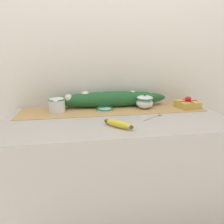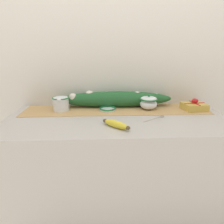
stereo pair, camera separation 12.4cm
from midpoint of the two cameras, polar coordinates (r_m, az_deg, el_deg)
name	(u,v)px [view 2 (the right image)]	position (r m, az deg, el deg)	size (l,w,h in m)	color
ground_plane	(117,223)	(1.79, 3.68, -29.23)	(12.00, 12.00, 0.00)	#B2A899
countertop	(117,175)	(1.50, 4.02, -17.69)	(1.44, 0.64, 0.87)	#B7B2AD
back_wall	(115,63)	(1.57, 3.16, 13.85)	(2.24, 0.04, 2.40)	silver
table_runner	(116,110)	(1.46, 3.61, 0.61)	(1.33, 0.28, 0.00)	tan
cream_pitcher	(61,103)	(1.46, -12.05, 2.42)	(0.12, 0.14, 0.10)	white
sugar_bowl	(149,102)	(1.49, 12.79, 2.64)	(0.13, 0.13, 0.11)	white
small_dish	(108,109)	(1.44, 1.21, 0.85)	(0.12, 0.12, 0.02)	white
banana	(116,124)	(1.13, 4.28, -3.55)	(0.16, 0.15, 0.04)	yellow
spoon	(160,117)	(1.35, 16.18, -1.35)	(0.16, 0.12, 0.01)	#A89E89
gift_box	(194,106)	(1.59, 24.55, 1.51)	(0.17, 0.15, 0.08)	gold
poinsettia_garland	(115,99)	(1.52, 3.13, 3.74)	(0.86, 0.13, 0.12)	#235B2D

